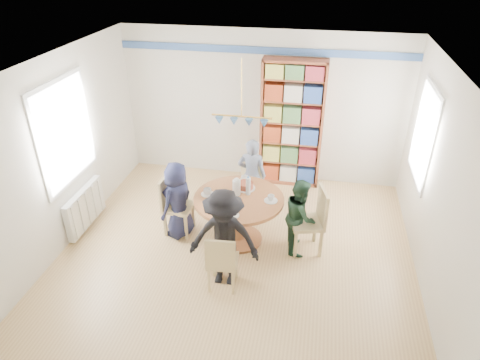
% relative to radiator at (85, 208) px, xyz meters
% --- Properties ---
extents(ground, '(5.00, 5.00, 0.00)m').
position_rel_radiator_xyz_m(ground, '(2.42, -0.30, -0.35)').
color(ground, tan).
extents(room_shell, '(5.00, 5.00, 5.00)m').
position_rel_radiator_xyz_m(room_shell, '(2.16, 0.57, 1.30)').
color(room_shell, white).
rests_on(room_shell, ground).
extents(radiator, '(0.12, 1.00, 0.60)m').
position_rel_radiator_xyz_m(radiator, '(0.00, 0.00, 0.00)').
color(radiator, silver).
rests_on(radiator, ground).
extents(dining_table, '(1.30, 1.30, 0.75)m').
position_rel_radiator_xyz_m(dining_table, '(2.40, 0.12, 0.21)').
color(dining_table, '#935830').
rests_on(dining_table, ground).
extents(chair_left, '(0.43, 0.43, 0.93)m').
position_rel_radiator_xyz_m(chair_left, '(1.38, 0.16, 0.16)').
color(chair_left, tan).
rests_on(chair_left, ground).
extents(chair_right, '(0.54, 0.54, 1.00)m').
position_rel_radiator_xyz_m(chair_right, '(3.47, 0.10, 0.20)').
color(chair_right, tan).
rests_on(chair_right, ground).
extents(chair_far, '(0.46, 0.46, 0.85)m').
position_rel_radiator_xyz_m(chair_far, '(2.38, 1.10, 0.12)').
color(chair_far, tan).
rests_on(chair_far, ground).
extents(chair_near, '(0.40, 0.40, 0.85)m').
position_rel_radiator_xyz_m(chair_near, '(2.38, -0.93, 0.12)').
color(chair_near, tan).
rests_on(chair_near, ground).
extents(person_left, '(0.57, 0.69, 1.21)m').
position_rel_radiator_xyz_m(person_left, '(1.48, 0.09, 0.26)').
color(person_left, '#181B35').
rests_on(person_left, ground).
extents(person_right, '(0.49, 0.60, 1.13)m').
position_rel_radiator_xyz_m(person_right, '(3.28, 0.10, 0.22)').
color(person_right, '#1A3524').
rests_on(person_right, ground).
extents(person_far, '(0.47, 0.32, 1.27)m').
position_rel_radiator_xyz_m(person_far, '(2.44, 0.99, 0.29)').
color(person_far, gray).
rests_on(person_far, ground).
extents(person_near, '(0.90, 0.53, 1.39)m').
position_rel_radiator_xyz_m(person_near, '(2.38, -0.79, 0.34)').
color(person_near, black).
rests_on(person_near, ground).
extents(bookshelf, '(1.08, 0.32, 2.27)m').
position_rel_radiator_xyz_m(bookshelf, '(2.96, 2.04, 0.77)').
color(bookshelf, brown).
rests_on(bookshelf, ground).
extents(tableware, '(1.11, 1.11, 0.29)m').
position_rel_radiator_xyz_m(tableware, '(2.37, 0.14, 0.46)').
color(tableware, white).
rests_on(tableware, dining_table).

